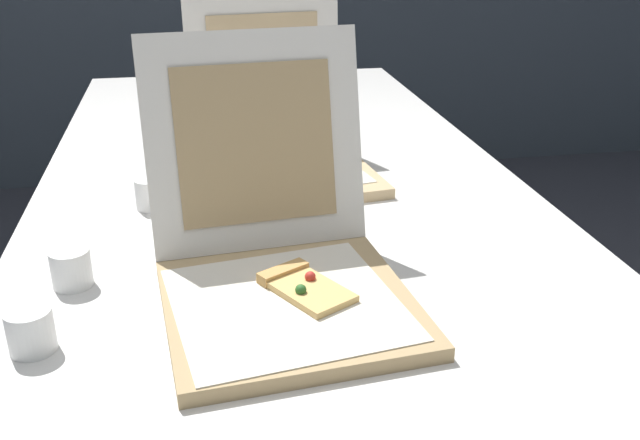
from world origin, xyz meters
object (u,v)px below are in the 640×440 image
Objects in this scene: cup_white_near_left at (31,330)px; cup_white_far at (189,136)px; pizza_box_middle at (282,149)px; cup_white_mid at (151,193)px; pizza_box_front at (282,266)px; table at (293,231)px; cup_white_near_center at (71,268)px.

cup_white_near_left is 0.85m from cup_white_far.
cup_white_mid is at bearing -158.54° from pizza_box_middle.
cup_white_mid is at bearing 111.87° from pizza_box_front.
pizza_box_middle reaches higher than table.
table is at bearing 45.23° from cup_white_near_left.
pizza_box_middle is at bearing 76.91° from pizza_box_front.
pizza_box_front reaches higher than cup_white_mid.
table is 0.23m from pizza_box_middle.
pizza_box_front is 7.62× the size of cup_white_mid.
cup_white_near_left is (-0.39, -0.40, 0.07)m from table.
pizza_box_middle reaches higher than cup_white_near_left.
pizza_box_middle is at bearing 56.49° from cup_white_near_left.
pizza_box_front is 0.75m from cup_white_far.
cup_white_near_center is (-0.31, 0.09, -0.02)m from pizza_box_front.
table is 0.44m from cup_white_near_center.
pizza_box_middle is 0.73m from cup_white_near_left.
cup_white_near_left is 0.48m from cup_white_mid.
pizza_box_front reaches higher than table.
pizza_box_front is at bearing -104.97° from pizza_box_middle.
cup_white_near_left is (-0.33, -0.08, -0.02)m from pizza_box_front.
cup_white_near_center is at bearing 157.47° from pizza_box_front.
pizza_box_middle is 0.29m from cup_white_far.
cup_white_near_center is at bearing -138.13° from pizza_box_middle.
pizza_box_middle is (0.01, 0.21, 0.10)m from table.
table is at bearing 73.69° from pizza_box_front.
pizza_box_front is 0.54m from pizza_box_middle.
pizza_box_middle is 6.78× the size of cup_white_near_center.
pizza_box_middle is 0.58m from cup_white_near_center.
cup_white_near_left and cup_white_far have the same top height.
cup_white_far is (-0.20, 0.21, -0.02)m from pizza_box_middle.
pizza_box_front reaches higher than cup_white_far.
pizza_box_front is 0.32m from cup_white_near_center.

